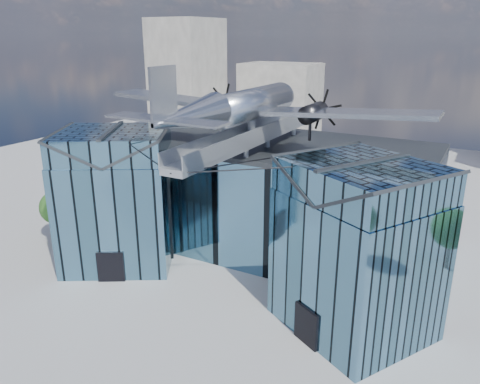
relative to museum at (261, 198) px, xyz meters
The scene contains 5 objects.
ground_plane 8.03m from the museum, 90.00° to the right, with size 120.00×120.00×0.00m, color gray.
museum is the anchor object (origin of this frame).
bg_towers 44.92m from the museum, 88.14° to the left, with size 77.00×24.50×26.00m.
tree_plaza_w 19.76m from the museum, 160.00° to the right, with size 3.60×3.60×5.15m.
tree_side_w 22.30m from the museum, behind, with size 3.63×3.63×5.29m.
Camera 1 is at (17.14, -29.39, 19.35)m, focal length 35.00 mm.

